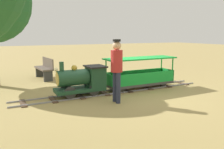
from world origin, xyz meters
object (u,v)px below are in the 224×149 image
object	(u,v)px
conductor_person	(117,66)
park_bench	(45,68)
locomotive	(82,79)
passenger_car	(140,76)

from	to	relation	value
conductor_person	park_bench	xyz separation A→B (m)	(4.00, 1.06, -0.54)
locomotive	passenger_car	distance (m)	1.95
conductor_person	park_bench	world-z (taller)	conductor_person
passenger_car	locomotive	bearing A→B (deg)	90.00
locomotive	park_bench	bearing A→B (deg)	8.90
locomotive	passenger_car	bearing A→B (deg)	-90.00
passenger_car	park_bench	bearing A→B (deg)	38.47
conductor_person	passenger_car	bearing A→B (deg)	-55.16
locomotive	passenger_car	size ratio (longest dim) A/B	0.61
conductor_person	park_bench	bearing A→B (deg)	14.90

